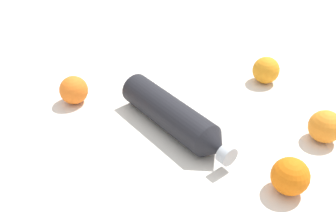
{
  "coord_description": "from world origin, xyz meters",
  "views": [
    {
      "loc": [
        -0.54,
        -0.35,
        0.49
      ],
      "look_at": [
        0.03,
        -0.04,
        0.03
      ],
      "focal_mm": 40.8,
      "sensor_mm": 36.0,
      "label": 1
    }
  ],
  "objects": [
    {
      "name": "orange_3",
      "position": [
        0.31,
        -0.17,
        0.03
      ],
      "size": [
        0.07,
        0.07,
        0.07
      ],
      "primitive_type": "sphere",
      "color": "orange",
      "rests_on": "ground_plane"
    },
    {
      "name": "orange_2",
      "position": [
        0.14,
        -0.34,
        0.03
      ],
      "size": [
        0.07,
        0.07,
        0.07
      ],
      "primitive_type": "sphere",
      "color": "orange",
      "rests_on": "ground_plane"
    },
    {
      "name": "ground_plane",
      "position": [
        0.0,
        0.0,
        0.0
      ],
      "size": [
        2.4,
        2.4,
        0.0
      ],
      "primitive_type": "plane",
      "color": "silver"
    },
    {
      "name": "orange_0",
      "position": [
        0.01,
        0.19,
        0.03
      ],
      "size": [
        0.06,
        0.06,
        0.06
      ],
      "primitive_type": "sphere",
      "color": "orange",
      "rests_on": "ground_plane"
    },
    {
      "name": "orange_1",
      "position": [
        -0.03,
        -0.31,
        0.03
      ],
      "size": [
        0.07,
        0.07,
        0.07
      ],
      "primitive_type": "sphere",
      "color": "orange",
      "rests_on": "ground_plane"
    },
    {
      "name": "water_bottle",
      "position": [
        0.02,
        -0.06,
        0.03
      ],
      "size": [
        0.18,
        0.3,
        0.07
      ],
      "rotation": [
        0.0,
        0.0,
        4.3
      ],
      "color": "black",
      "rests_on": "ground_plane"
    }
  ]
}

